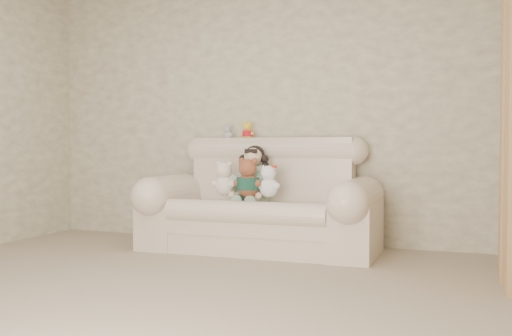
{
  "coord_description": "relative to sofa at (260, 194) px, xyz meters",
  "views": [
    {
      "loc": [
        1.92,
        -2.84,
        0.93
      ],
      "look_at": [
        0.21,
        1.9,
        0.75
      ],
      "focal_mm": 39.93,
      "sensor_mm": 36.0,
      "label": 1
    }
  ],
  "objects": [
    {
      "name": "floor",
      "position": [
        -0.21,
        -2.0,
        -0.52
      ],
      "size": [
        5.0,
        5.0,
        0.0
      ],
      "primitive_type": "plane",
      "color": "gray",
      "rests_on": "ground"
    },
    {
      "name": "wall_back",
      "position": [
        -0.21,
        0.5,
        0.78
      ],
      "size": [
        4.5,
        0.0,
        4.5
      ],
      "primitive_type": "plane",
      "rotation": [
        1.57,
        0.0,
        0.0
      ],
      "color": "beige",
      "rests_on": "ground"
    },
    {
      "name": "sofa",
      "position": [
        0.0,
        0.0,
        0.0
      ],
      "size": [
        2.1,
        0.95,
        1.03
      ],
      "primitive_type": null,
      "color": "#FFEACD",
      "rests_on": "floor"
    },
    {
      "name": "door_panel",
      "position": [
        2.01,
        -0.6,
        0.54
      ],
      "size": [
        0.06,
        0.9,
        2.1
      ],
      "primitive_type": "cube",
      "color": "#AD7E4A",
      "rests_on": "floor"
    },
    {
      "name": "seated_child",
      "position": [
        -0.09,
        0.08,
        0.18
      ],
      "size": [
        0.36,
        0.42,
        0.54
      ],
      "primitive_type": null,
      "rotation": [
        0.0,
        0.0,
        0.08
      ],
      "color": "#2C6F3D",
      "rests_on": "sofa"
    },
    {
      "name": "brown_teddy",
      "position": [
        -0.05,
        -0.16,
        0.19
      ],
      "size": [
        0.29,
        0.24,
        0.4
      ],
      "primitive_type": null,
      "rotation": [
        0.0,
        0.0,
        0.19
      ],
      "color": "brown",
      "rests_on": "sofa"
    },
    {
      "name": "white_cat",
      "position": [
        0.13,
        -0.12,
        0.15
      ],
      "size": [
        0.23,
        0.19,
        0.33
      ],
      "primitive_type": null,
      "rotation": [
        0.0,
        0.0,
        0.13
      ],
      "color": "white",
      "rests_on": "sofa"
    },
    {
      "name": "cream_teddy",
      "position": [
        -0.3,
        -0.12,
        0.17
      ],
      "size": [
        0.27,
        0.23,
        0.36
      ],
      "primitive_type": null,
      "rotation": [
        0.0,
        0.0,
        -0.24
      ],
      "color": "white",
      "rests_on": "sofa"
    },
    {
      "name": "yellow_mini_bear",
      "position": [
        -0.25,
        0.35,
        0.6
      ],
      "size": [
        0.13,
        0.1,
        0.21
      ],
      "primitive_type": null,
      "rotation": [
        0.0,
        0.0,
        -0.0
      ],
      "color": "yellow",
      "rests_on": "sofa"
    },
    {
      "name": "grey_mini_plush",
      "position": [
        -0.45,
        0.34,
        0.58
      ],
      "size": [
        0.12,
        0.1,
        0.17
      ],
      "primitive_type": null,
      "rotation": [
        0.0,
        0.0,
        -0.16
      ],
      "color": "#AAAAB1",
      "rests_on": "sofa"
    }
  ]
}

